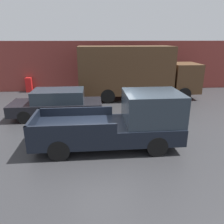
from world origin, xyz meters
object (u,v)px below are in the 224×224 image
delivery_truck (134,71)px  newspaper_box (29,85)px  car (57,103)px  pickup_truck (123,122)px

delivery_truck → newspaper_box: bearing=161.5°
car → newspaper_box: (-3.11, 6.15, -0.20)m
car → delivery_truck: bearing=36.5°
pickup_truck → delivery_truck: (1.75, 7.10, 0.90)m
pickup_truck → car: 4.68m
car → pickup_truck: bearing=-49.9°
car → delivery_truck: size_ratio=0.58×
car → newspaper_box: size_ratio=4.21×
pickup_truck → car: pickup_truck is taller
delivery_truck → newspaper_box: (-7.87, 2.63, -1.33)m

